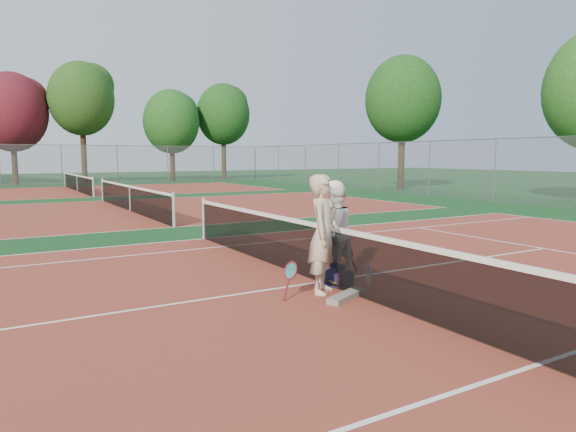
% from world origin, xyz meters
% --- Properties ---
extents(ground, '(130.00, 130.00, 0.00)m').
position_xyz_m(ground, '(0.00, 0.00, 0.00)').
color(ground, '#0F3917').
rests_on(ground, ground).
extents(court_main, '(23.77, 10.97, 0.01)m').
position_xyz_m(court_main, '(0.00, 0.00, 0.00)').
color(court_main, maroon).
rests_on(court_main, ground).
extents(court_far_a, '(23.77, 10.97, 0.01)m').
position_xyz_m(court_far_a, '(0.00, 13.50, 0.00)').
color(court_far_a, maroon).
rests_on(court_far_a, ground).
extents(court_far_b, '(23.77, 10.97, 0.01)m').
position_xyz_m(court_far_b, '(0.00, 27.00, 0.00)').
color(court_far_b, maroon).
rests_on(court_far_b, ground).
extents(net_main, '(0.10, 10.98, 1.02)m').
position_xyz_m(net_main, '(0.00, 0.00, 0.51)').
color(net_main, black).
rests_on(net_main, ground).
extents(net_far_a, '(0.10, 10.98, 1.02)m').
position_xyz_m(net_far_a, '(0.00, 13.50, 0.51)').
color(net_far_a, black).
rests_on(net_far_a, ground).
extents(net_far_b, '(0.10, 10.98, 1.02)m').
position_xyz_m(net_far_b, '(0.00, 27.00, 0.51)').
color(net_far_b, black).
rests_on(net_far_b, ground).
extents(fence_back, '(32.00, 0.06, 3.00)m').
position_xyz_m(fence_back, '(0.00, 34.00, 1.50)').
color(fence_back, slate).
rests_on(fence_back, ground).
extents(fence_right, '(0.06, 54.50, 3.00)m').
position_xyz_m(fence_right, '(16.00, 6.75, 1.50)').
color(fence_right, slate).
rests_on(fence_right, ground).
extents(player_a, '(0.82, 0.81, 1.90)m').
position_xyz_m(player_a, '(-0.35, -0.58, 0.95)').
color(player_a, '#BCAA91').
rests_on(player_a, ground).
extents(player_b, '(0.92, 0.78, 1.68)m').
position_xyz_m(player_b, '(0.53, 0.34, 0.84)').
color(player_b, white).
rests_on(player_b, ground).
extents(racket_red, '(0.31, 0.33, 0.57)m').
position_xyz_m(racket_red, '(-0.99, -0.64, 0.29)').
color(racket_red, maroon).
rests_on(racket_red, ground).
extents(racket_black_held, '(0.38, 0.32, 0.52)m').
position_xyz_m(racket_black_held, '(0.87, 0.38, 0.26)').
color(racket_black_held, black).
rests_on(racket_black_held, ground).
extents(racket_spare, '(0.46, 0.65, 0.15)m').
position_xyz_m(racket_spare, '(-0.02, -0.45, 0.07)').
color(racket_spare, black).
rests_on(racket_spare, ground).
extents(sports_bag_navy, '(0.50, 0.46, 0.33)m').
position_xyz_m(sports_bag_navy, '(0.08, -0.25, 0.16)').
color(sports_bag_navy, black).
rests_on(sports_bag_navy, ground).
extents(sports_bag_purple, '(0.35, 0.26, 0.26)m').
position_xyz_m(sports_bag_purple, '(0.14, -0.45, 0.13)').
color(sports_bag_purple, black).
rests_on(sports_bag_purple, ground).
extents(net_cover_canvas, '(0.88, 0.56, 0.09)m').
position_xyz_m(net_cover_canvas, '(-0.25, -1.08, 0.05)').
color(net_cover_canvas, slate).
rests_on(net_cover_canvas, ground).
extents(water_bottle, '(0.09, 0.09, 0.30)m').
position_xyz_m(water_bottle, '(0.60, -0.57, 0.15)').
color(water_bottle, silver).
rests_on(water_bottle, ground).
extents(tree_back_maroon, '(5.24, 5.24, 8.52)m').
position_xyz_m(tree_back_maroon, '(-2.91, 37.53, 5.50)').
color(tree_back_maroon, '#382314').
rests_on(tree_back_maroon, ground).
extents(tree_back_3, '(5.04, 5.04, 9.58)m').
position_xyz_m(tree_back_3, '(1.98, 36.55, 6.66)').
color(tree_back_3, '#382314').
rests_on(tree_back_3, ground).
extents(tree_back_4, '(4.83, 4.83, 7.94)m').
position_xyz_m(tree_back_4, '(9.32, 36.87, 5.14)').
color(tree_back_4, '#382314').
rests_on(tree_back_4, ground).
extents(tree_back_5, '(4.90, 4.90, 8.85)m').
position_xyz_m(tree_back_5, '(14.44, 37.39, 6.01)').
color(tree_back_5, '#382314').
rests_on(tree_back_5, ground).
extents(tree_right_1, '(4.86, 4.86, 8.63)m').
position_xyz_m(tree_right_1, '(18.65, 18.09, 5.81)').
color(tree_right_1, '#382314').
rests_on(tree_right_1, ground).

